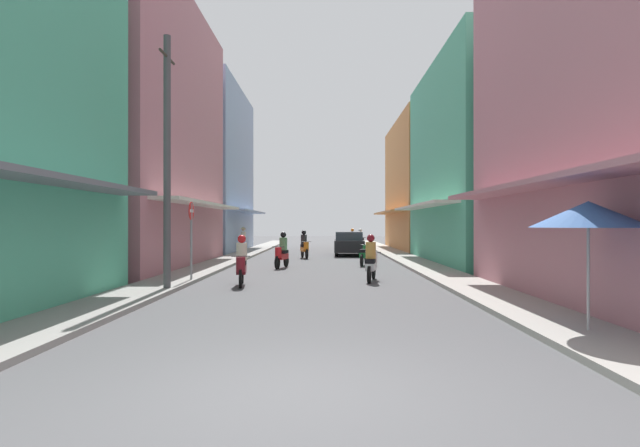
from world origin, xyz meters
The scene contains 19 objects.
ground_plane centered at (0.00, 20.33, 0.00)m, with size 107.04×107.04×0.00m, color #4C4C4F.
sidewalk_left centered at (-4.70, 20.33, 0.06)m, with size 1.68×56.65×0.12m, color gray.
sidewalk_right centered at (4.70, 20.33, 0.06)m, with size 1.68×56.65×0.12m, color #9E9991.
building_left_mid centered at (-8.53, 16.17, 5.98)m, with size 7.05×12.55×11.98m.
building_left_far centered at (-8.53, 28.72, 5.69)m, with size 7.05×11.13×11.39m.
building_right_mid centered at (8.53, 18.47, 4.88)m, with size 7.05×11.83×9.77m.
building_right_far centered at (8.53, 30.91, 4.76)m, with size 7.05×12.25×9.53m.
motorbike_maroon centered at (-2.27, 9.68, 0.70)m, with size 0.55×1.81×1.58m.
motorbike_blue centered at (2.55, 34.30, 0.70)m, with size 0.55×1.81×1.58m.
motorbike_white centered at (1.89, 10.85, 0.70)m, with size 0.63×1.79×1.58m.
motorbike_black centered at (2.93, 30.37, 0.70)m, with size 0.55×1.81×1.58m.
motorbike_green centered at (2.15, 17.11, 0.50)m, with size 0.66×1.78×0.96m.
motorbike_red centered at (-1.55, 15.83, 0.70)m, with size 0.64×1.78×1.58m.
motorbike_orange centered at (-0.84, 21.92, 0.70)m, with size 0.65×1.78×1.58m.
parked_car centered at (1.78, 24.53, 0.74)m, with size 1.85×4.14×1.45m.
pedestrian_far centered at (-5.14, 26.97, 0.98)m, with size 0.44×0.44×1.74m.
vendor_umbrella centered at (4.83, 2.79, 2.08)m, with size 1.90×1.90×2.31m.
utility_pole centered at (-4.11, 8.15, 3.70)m, with size 0.20×1.20×7.24m.
street_sign_no_entry centered at (-4.01, 10.28, 1.72)m, with size 0.07×0.60×2.65m.
Camera 1 is at (0.36, -5.59, 1.91)m, focal length 27.51 mm.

